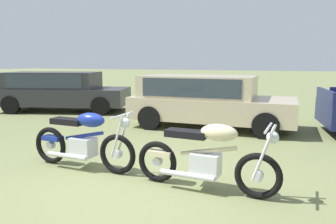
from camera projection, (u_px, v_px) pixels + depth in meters
ground_plane at (130, 183)px, 4.85m from camera, size 120.00×120.00×0.00m
motorcycle_blue at (83, 141)px, 5.43m from camera, size 2.07×0.64×1.02m
motorcycle_cream at (206, 157)px, 4.51m from camera, size 2.13×0.64×1.02m
car_charcoal at (59, 88)px, 11.72m from camera, size 4.90×2.95×1.43m
car_beige at (205, 97)px, 8.84m from camera, size 4.40×1.92×1.43m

